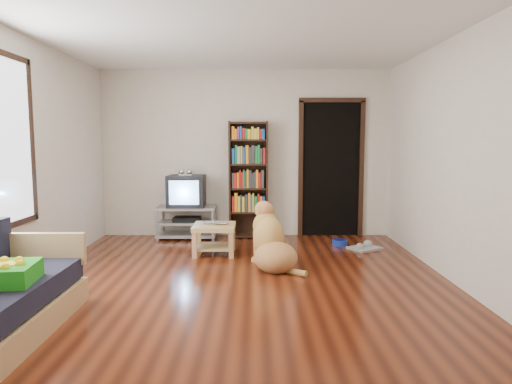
{
  "coord_description": "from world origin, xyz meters",
  "views": [
    {
      "loc": [
        0.15,
        -4.69,
        1.49
      ],
      "look_at": [
        0.16,
        0.64,
        0.9
      ],
      "focal_mm": 32.0,
      "sensor_mm": 36.0,
      "label": 1
    }
  ],
  "objects_px": {
    "grey_rag": "(365,248)",
    "dog": "(271,243)",
    "green_cushion": "(5,274)",
    "laptop": "(214,224)",
    "dog_bowl": "(340,242)",
    "coffee_table": "(214,233)",
    "tv_stand": "(187,221)",
    "bookshelf": "(248,173)",
    "crt_tv": "(187,190)"
  },
  "relations": [
    {
      "from": "grey_rag",
      "to": "dog",
      "type": "bearing_deg",
      "value": -145.55
    },
    {
      "from": "green_cushion",
      "to": "laptop",
      "type": "distance_m",
      "value": 2.88
    },
    {
      "from": "grey_rag",
      "to": "dog",
      "type": "height_order",
      "value": "dog"
    },
    {
      "from": "dog_bowl",
      "to": "dog",
      "type": "relative_size",
      "value": 0.25
    },
    {
      "from": "grey_rag",
      "to": "dog",
      "type": "relative_size",
      "value": 0.45
    },
    {
      "from": "coffee_table",
      "to": "grey_rag",
      "type": "bearing_deg",
      "value": 7.26
    },
    {
      "from": "green_cushion",
      "to": "tv_stand",
      "type": "bearing_deg",
      "value": 69.24
    },
    {
      "from": "tv_stand",
      "to": "dog",
      "type": "bearing_deg",
      "value": -53.0
    },
    {
      "from": "laptop",
      "to": "dog",
      "type": "xyz_separation_m",
      "value": [
        0.73,
        -0.62,
        -0.12
      ]
    },
    {
      "from": "laptop",
      "to": "grey_rag",
      "type": "relative_size",
      "value": 0.88
    },
    {
      "from": "dog_bowl",
      "to": "bookshelf",
      "type": "bearing_deg",
      "value": 156.6
    },
    {
      "from": "crt_tv",
      "to": "dog",
      "type": "height_order",
      "value": "crt_tv"
    },
    {
      "from": "dog_bowl",
      "to": "tv_stand",
      "type": "xyz_separation_m",
      "value": [
        -2.28,
        0.48,
        0.23
      ]
    },
    {
      "from": "grey_rag",
      "to": "dog",
      "type": "distance_m",
      "value": 1.64
    },
    {
      "from": "bookshelf",
      "to": "dog",
      "type": "relative_size",
      "value": 2.01
    },
    {
      "from": "laptop",
      "to": "dog",
      "type": "bearing_deg",
      "value": -28.16
    },
    {
      "from": "coffee_table",
      "to": "dog_bowl",
      "type": "bearing_deg",
      "value": 16.21
    },
    {
      "from": "crt_tv",
      "to": "coffee_table",
      "type": "height_order",
      "value": "crt_tv"
    },
    {
      "from": "coffee_table",
      "to": "tv_stand",
      "type": "bearing_deg",
      "value": 117.25
    },
    {
      "from": "laptop",
      "to": "tv_stand",
      "type": "distance_m",
      "value": 1.15
    },
    {
      "from": "laptop",
      "to": "tv_stand",
      "type": "xyz_separation_m",
      "value": [
        -0.51,
        1.02,
        -0.14
      ]
    },
    {
      "from": "dog_bowl",
      "to": "grey_rag",
      "type": "relative_size",
      "value": 0.55
    },
    {
      "from": "grey_rag",
      "to": "crt_tv",
      "type": "xyz_separation_m",
      "value": [
        -2.58,
        0.75,
        0.73
      ]
    },
    {
      "from": "laptop",
      "to": "tv_stand",
      "type": "bearing_deg",
      "value": 128.92
    },
    {
      "from": "green_cushion",
      "to": "grey_rag",
      "type": "height_order",
      "value": "green_cushion"
    },
    {
      "from": "green_cushion",
      "to": "dog",
      "type": "height_order",
      "value": "dog"
    },
    {
      "from": "green_cushion",
      "to": "dog_bowl",
      "type": "bearing_deg",
      "value": 37.24
    },
    {
      "from": "crt_tv",
      "to": "bookshelf",
      "type": "relative_size",
      "value": 0.32
    },
    {
      "from": "green_cushion",
      "to": "crt_tv",
      "type": "xyz_separation_m",
      "value": [
        0.85,
        3.58,
        0.25
      ]
    },
    {
      "from": "dog_bowl",
      "to": "grey_rag",
      "type": "xyz_separation_m",
      "value": [
        0.3,
        -0.25,
        -0.03
      ]
    },
    {
      "from": "grey_rag",
      "to": "crt_tv",
      "type": "distance_m",
      "value": 2.78
    },
    {
      "from": "coffee_table",
      "to": "dog",
      "type": "height_order",
      "value": "dog"
    },
    {
      "from": "tv_stand",
      "to": "dog",
      "type": "height_order",
      "value": "dog"
    },
    {
      "from": "bookshelf",
      "to": "dog",
      "type": "bearing_deg",
      "value": -80.5
    },
    {
      "from": "laptop",
      "to": "green_cushion",
      "type": "bearing_deg",
      "value": -105.87
    },
    {
      "from": "grey_rag",
      "to": "bookshelf",
      "type": "xyz_separation_m",
      "value": [
        -1.63,
        0.82,
        0.99
      ]
    },
    {
      "from": "dog_bowl",
      "to": "dog",
      "type": "xyz_separation_m",
      "value": [
        -1.04,
        -1.17,
        0.25
      ]
    },
    {
      "from": "grey_rag",
      "to": "crt_tv",
      "type": "relative_size",
      "value": 0.69
    },
    {
      "from": "tv_stand",
      "to": "crt_tv",
      "type": "xyz_separation_m",
      "value": [
        0.0,
        0.02,
        0.47
      ]
    },
    {
      "from": "coffee_table",
      "to": "bookshelf",
      "type": "bearing_deg",
      "value": 68.06
    },
    {
      "from": "dog",
      "to": "green_cushion",
      "type": "bearing_deg",
      "value": -137.53
    },
    {
      "from": "dog_bowl",
      "to": "tv_stand",
      "type": "distance_m",
      "value": 2.34
    },
    {
      "from": "green_cushion",
      "to": "tv_stand",
      "type": "height_order",
      "value": "green_cushion"
    },
    {
      "from": "green_cushion",
      "to": "tv_stand",
      "type": "distance_m",
      "value": 3.67
    },
    {
      "from": "dog_bowl",
      "to": "crt_tv",
      "type": "xyz_separation_m",
      "value": [
        -2.28,
        0.5,
        0.7
      ]
    },
    {
      "from": "grey_rag",
      "to": "tv_stand",
      "type": "height_order",
      "value": "tv_stand"
    },
    {
      "from": "green_cushion",
      "to": "grey_rag",
      "type": "distance_m",
      "value": 4.47
    },
    {
      "from": "coffee_table",
      "to": "green_cushion",
      "type": "bearing_deg",
      "value": -117.94
    },
    {
      "from": "green_cushion",
      "to": "bookshelf",
      "type": "bearing_deg",
      "value": 56.45
    },
    {
      "from": "dog_bowl",
      "to": "grey_rag",
      "type": "distance_m",
      "value": 0.39
    }
  ]
}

